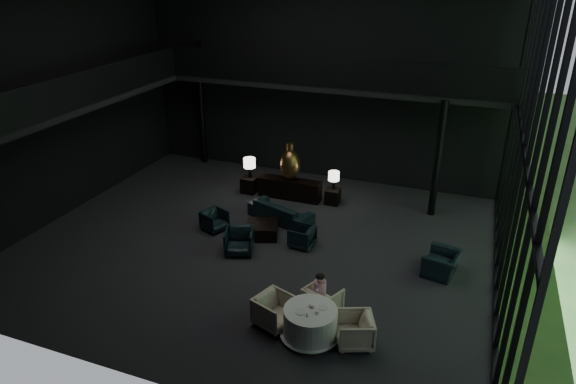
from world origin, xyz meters
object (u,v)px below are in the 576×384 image
(dining_table, at_px, (310,325))
(dining_chair_north, at_px, (323,299))
(table_lamp_left, at_px, (249,164))
(dining_chair_west, at_px, (275,308))
(window_armchair, at_px, (442,260))
(coffee_table, at_px, (262,230))
(bronze_urn, at_px, (290,164))
(lounge_armchair_west, at_px, (215,220))
(sofa, at_px, (281,207))
(side_table_right, at_px, (333,196))
(table_lamp_right, at_px, (334,177))
(dining_chair_east, at_px, (355,328))
(side_table_left, at_px, (250,185))
(console, at_px, (290,189))
(child, at_px, (320,285))
(lounge_armchair_east, at_px, (302,236))
(lounge_armchair_south, at_px, (239,239))

(dining_table, distance_m, dining_chair_north, 0.94)
(table_lamp_left, height_order, dining_chair_west, table_lamp_left)
(window_armchair, height_order, coffee_table, window_armchair)
(bronze_urn, relative_size, lounge_armchair_west, 2.01)
(bronze_urn, relative_size, table_lamp_left, 1.84)
(bronze_urn, relative_size, sofa, 0.56)
(side_table_right, height_order, table_lamp_right, table_lamp_right)
(table_lamp_left, xyz_separation_m, window_armchair, (7.30, -3.21, -0.70))
(table_lamp_left, xyz_separation_m, dining_chair_east, (5.74, -6.88, -0.69))
(table_lamp_left, height_order, side_table_right, table_lamp_left)
(dining_table, bearing_deg, coffee_table, 126.28)
(side_table_left, height_order, dining_chair_north, dining_chair_north)
(console, xyz_separation_m, child, (3.04, -6.01, 0.40))
(table_lamp_right, relative_size, child, 1.01)
(child, bearing_deg, table_lamp_left, -52.31)
(bronze_urn, distance_m, lounge_armchair_east, 3.65)
(table_lamp_right, bearing_deg, coffee_table, -114.37)
(lounge_armchair_south, relative_size, dining_chair_north, 1.08)
(lounge_armchair_east, bearing_deg, console, -147.91)
(window_armchair, relative_size, dining_table, 0.70)
(bronze_urn, distance_m, dining_chair_west, 7.27)
(lounge_armchair_south, xyz_separation_m, child, (3.09, -1.85, 0.32))
(dining_chair_west, bearing_deg, side_table_right, 24.45)
(side_table_right, height_order, dining_table, dining_table)
(table_lamp_left, relative_size, window_armchair, 0.75)
(lounge_armchair_south, height_order, dining_chair_east, lounge_armchair_south)
(side_table_right, relative_size, sofa, 0.22)
(dining_chair_east, bearing_deg, lounge_armchair_south, -145.05)
(lounge_armchair_east, height_order, dining_chair_north, dining_chair_north)
(table_lamp_left, relative_size, side_table_right, 1.36)
(lounge_armchair_south, bearing_deg, window_armchair, -8.85)
(window_armchair, bearing_deg, dining_table, -24.06)
(sofa, xyz_separation_m, lounge_armchair_west, (-1.75, -1.39, -0.13))
(lounge_armchair_west, bearing_deg, child, -100.67)
(table_lamp_right, relative_size, lounge_armchair_east, 1.00)
(table_lamp_right, distance_m, dining_table, 7.33)
(table_lamp_left, relative_size, dining_chair_east, 0.85)
(table_lamp_left, height_order, dining_chair_north, table_lamp_left)
(dining_chair_east, distance_m, child, 1.44)
(console, relative_size, child, 3.57)
(side_table_right, height_order, lounge_armchair_south, lounge_armchair_south)
(dining_chair_east, height_order, dining_chair_west, dining_chair_west)
(lounge_armchair_south, relative_size, dining_table, 0.64)
(window_armchair, relative_size, coffee_table, 1.04)
(lounge_armchair_south, bearing_deg, dining_chair_north, -48.86)
(table_lamp_left, xyz_separation_m, lounge_armchair_south, (1.55, -4.16, -0.68))
(lounge_armchair_south, distance_m, dining_chair_west, 3.51)
(lounge_armchair_east, height_order, dining_chair_east, dining_chair_east)
(lounge_armchair_east, height_order, child, child)
(dining_chair_west, bearing_deg, dining_chair_east, -70.51)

